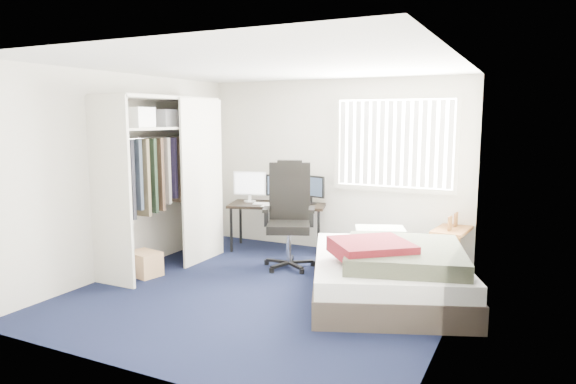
# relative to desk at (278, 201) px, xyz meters

# --- Properties ---
(ground) EXTENTS (4.20, 4.20, 0.00)m
(ground) POSITION_rel_desk_xyz_m (0.75, -1.76, -0.73)
(ground) COLOR black
(ground) RESTS_ON ground
(room_shell) EXTENTS (4.20, 4.20, 4.20)m
(room_shell) POSITION_rel_desk_xyz_m (0.75, -1.76, 0.78)
(room_shell) COLOR silver
(room_shell) RESTS_ON ground
(window_assembly) EXTENTS (1.72, 0.09, 1.32)m
(window_assembly) POSITION_rel_desk_xyz_m (1.65, 0.29, 0.87)
(window_assembly) COLOR white
(window_assembly) RESTS_ON ground
(closet) EXTENTS (0.64, 1.84, 2.22)m
(closet) POSITION_rel_desk_xyz_m (-0.92, -1.49, 0.62)
(closet) COLOR beige
(closet) RESTS_ON ground
(desk) EXTENTS (1.53, 1.03, 1.15)m
(desk) POSITION_rel_desk_xyz_m (0.00, 0.00, 0.00)
(desk) COLOR black
(desk) RESTS_ON ground
(office_chair) EXTENTS (0.86, 0.86, 1.39)m
(office_chair) POSITION_rel_desk_xyz_m (0.53, -0.72, -0.20)
(office_chair) COLOR black
(office_chair) RESTS_ON ground
(footstool) EXTENTS (0.34, 0.28, 0.25)m
(footstool) POSITION_rel_desk_xyz_m (0.84, 0.01, -0.54)
(footstool) COLOR white
(footstool) RESTS_ON ground
(nightstand) EXTENTS (0.48, 0.82, 0.72)m
(nightstand) POSITION_rel_desk_xyz_m (2.50, 0.09, -0.26)
(nightstand) COLOR brown
(nightstand) RESTS_ON ground
(bed) EXTENTS (2.25, 2.54, 0.69)m
(bed) POSITION_rel_desk_xyz_m (2.02, -1.31, -0.44)
(bed) COLOR #393029
(bed) RESTS_ON ground
(pine_box) EXTENTS (0.45, 0.38, 0.30)m
(pine_box) POSITION_rel_desk_xyz_m (-0.90, -1.91, -0.58)
(pine_box) COLOR tan
(pine_box) RESTS_ON ground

